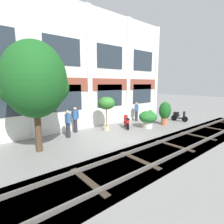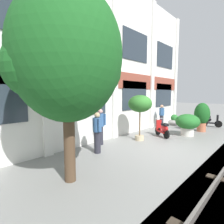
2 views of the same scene
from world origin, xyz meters
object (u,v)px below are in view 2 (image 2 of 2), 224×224
Objects in this scene: broadleaf_tree at (67,59)px; potted_plant_fluted_column at (188,123)px; scooter_near_curb at (210,121)px; resident_watching_tracks at (97,131)px; potted_plant_glazed_jar at (202,115)px; potted_plant_tall_urn at (140,105)px; resident_near_plants at (100,126)px; scooter_second_parked at (163,129)px; resident_by_doorway at (162,115)px; potted_plant_wide_bowl at (174,121)px.

broadleaf_tree is 3.86× the size of potted_plant_fluted_column.
resident_watching_tracks is (-9.24, 1.77, 0.44)m from scooter_near_curb.
resident_watching_tracks is (2.02, 1.12, -2.37)m from broadleaf_tree.
potted_plant_tall_urn is (-4.41, 1.64, 0.77)m from potted_plant_glazed_jar.
potted_plant_glazed_jar is 2.16m from scooter_near_curb.
resident_near_plants is at bearing 154.09° from potted_plant_tall_urn.
resident_watching_tracks reaches higher than scooter_second_parked.
potted_plant_tall_urn is 1.69× the size of scooter_near_curb.
scooter_near_curb is at bearing 34.83° from resident_by_doorway.
potted_plant_glazed_jar is 3.24m from scooter_second_parked.
scooter_near_curb is at bearing -3.54° from potted_plant_fluted_column.
broadleaf_tree is 3.16× the size of resident_by_doorway.
resident_near_plants is at bearing 63.69° from resident_watching_tracks.
potted_plant_fluted_column reaches higher than scooter_near_curb.
potted_plant_fluted_column is 0.82× the size of resident_by_doorway.
resident_by_doorway is (-1.59, 0.24, 0.55)m from potted_plant_wide_bowl.
scooter_near_curb is at bearing -69.55° from scooter_second_parked.
resident_by_doorway reaches higher than scooter_near_curb.
potted_plant_tall_urn is 6.83m from scooter_near_curb.
potted_plant_glazed_jar is 6.78m from resident_near_plants.
potted_plant_glazed_jar is at bearing -20.44° from potted_plant_tall_urn.
broadleaf_tree is at bearing 1.09° from resident_near_plants.
scooter_near_curb is 8.75m from resident_near_plants.
scooter_near_curb is (2.08, 0.02, -0.58)m from potted_plant_glazed_jar.
resident_watching_tracks is at bearing 165.98° from potted_plant_glazed_jar.
potted_plant_tall_urn reaches higher than scooter_second_parked.
potted_plant_tall_urn reaches higher than potted_plant_wide_bowl.
resident_near_plants reaches higher than scooter_near_curb.
scooter_second_parked is (6.19, 0.44, -2.81)m from broadleaf_tree.
resident_watching_tracks is 1.17m from resident_near_plants.
resident_by_doorway reaches higher than potted_plant_fluted_column.
potted_plant_tall_urn reaches higher than resident_near_plants.
scooter_second_parked is (-5.06, 1.09, 0.00)m from scooter_near_curb.
resident_by_doorway is at bearing 11.56° from broadleaf_tree.
resident_by_doorway is (1.18, 2.19, 0.13)m from potted_plant_fluted_column.
potted_plant_glazed_jar is 1.37× the size of potted_plant_fluted_column.
potted_plant_wide_bowl is at bearing 69.06° from resident_by_doorway.
broadleaf_tree is 2.20× the size of potted_plant_tall_urn.
resident_by_doorway is at bearing 11.55° from potted_plant_tall_urn.
broadleaf_tree is 3.71× the size of scooter_near_curb.
potted_plant_fluted_column is 0.80× the size of resident_watching_tracks.
potted_plant_fluted_column is 0.57× the size of potted_plant_tall_urn.
scooter_near_curb is (11.25, -0.65, -2.81)m from broadleaf_tree.
potted_plant_glazed_jar is 0.78× the size of potted_plant_tall_urn.
potted_plant_wide_bowl is 0.57× the size of resident_by_doorway.
potted_plant_tall_urn is at bearing 11.57° from broadleaf_tree.
potted_plant_tall_urn is (-2.70, 1.40, 1.07)m from potted_plant_fluted_column.
scooter_near_curb is at bearing -3.33° from broadleaf_tree.
resident_watching_tracks is at bearing -115.28° from scooter_near_curb.
potted_plant_tall_urn is at bearing 122.17° from resident_near_plants.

